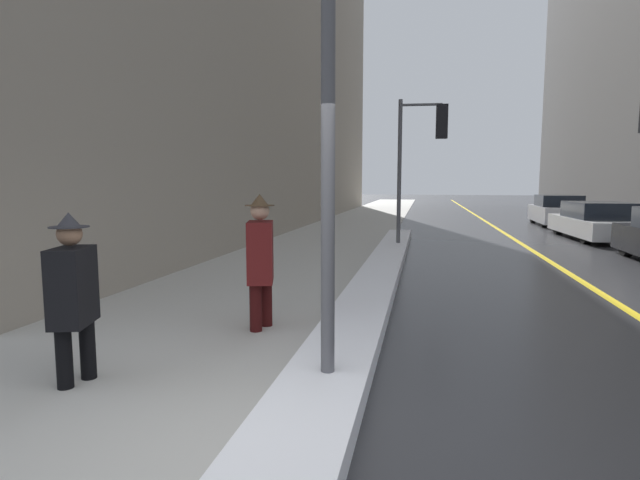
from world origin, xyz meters
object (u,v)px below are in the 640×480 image
Objects in this scene: lamp_post at (328,75)px; parked_car_white at (597,222)px; pedestrian_trailing at (73,292)px; pedestrian_nearside at (260,256)px; parked_car_silver at (557,211)px; traffic_light_near at (425,142)px.

lamp_post reaches higher than parked_car_white.
parked_car_white is at bearing 132.98° from pedestrian_trailing.
pedestrian_nearside is 0.41× the size of parked_car_silver.
traffic_light_near is 2.38× the size of pedestrian_nearside.
pedestrian_trailing is at bearing -44.25° from pedestrian_nearside.
parked_car_white is at bearing 31.88° from traffic_light_near.
pedestrian_trailing is (-3.08, -10.06, -2.10)m from traffic_light_near.
pedestrian_trailing is 0.93× the size of pedestrian_nearside.
pedestrian_nearside is (-1.20, 1.77, -1.79)m from lamp_post.
parked_car_silver is (0.18, 5.75, 0.05)m from parked_car_white.
lamp_post is at bearing 163.19° from parked_car_silver.
lamp_post is 0.95× the size of parked_car_white.
pedestrian_nearside is at bearing 146.00° from parked_car_white.
pedestrian_nearside is (1.11, 2.01, 0.07)m from pedestrian_trailing.
lamp_post is 9.85m from traffic_light_near.
traffic_light_near is 7.36m from parked_car_white.
pedestrian_trailing is 21.79m from parked_car_silver.
lamp_post is 15.45m from parked_car_white.
lamp_post is at bearing -98.40° from traffic_light_near.
lamp_post reaches higher than pedestrian_trailing.
parked_car_silver is at bearing 55.41° from traffic_light_near.
pedestrian_nearside is 14.32m from parked_car_white.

